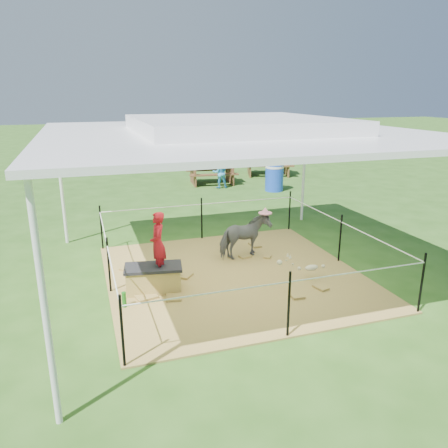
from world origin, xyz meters
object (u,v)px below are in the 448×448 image
object	(u,v)px
green_bottle	(124,300)
picnic_table_near	(212,174)
picnic_table_far	(268,165)
distant_person	(220,173)
pony	(245,237)
trash_barrel	(274,177)
woman	(158,238)
foal	(312,266)
straw_bale	(154,280)

from	to	relation	value
green_bottle	picnic_table_near	distance (m)	10.06
picnic_table_far	distant_person	distance (m)	3.27
pony	trash_barrel	world-z (taller)	trash_barrel
woman	foal	world-z (taller)	woman
woman	pony	world-z (taller)	woman
woman	pony	distance (m)	2.24
distant_person	picnic_table_far	bearing A→B (deg)	-137.98
trash_barrel	pony	bearing A→B (deg)	-119.71
woman	picnic_table_far	size ratio (longest dim) A/B	0.55
woman	distant_person	xyz separation A→B (m)	(3.60, 7.83, -0.42)
woman	picnic_table_near	bearing A→B (deg)	167.47
straw_bale	green_bottle	xyz separation A→B (m)	(-0.55, -0.45, -0.08)
foal	distant_person	world-z (taller)	distant_person
straw_bale	picnic_table_far	distance (m)	11.61
trash_barrel	distant_person	world-z (taller)	distant_person
picnic_table_near	picnic_table_far	world-z (taller)	picnic_table_far
straw_bale	picnic_table_near	bearing A→B (deg)	67.26
distant_person	pony	bearing A→B (deg)	83.64
green_bottle	pony	distance (m)	2.98
green_bottle	straw_bale	bearing A→B (deg)	39.29
straw_bale	pony	distance (m)	2.28
picnic_table_near	picnic_table_far	bearing A→B (deg)	26.48
straw_bale	foal	size ratio (longest dim) A/B	1.11
straw_bale	pony	xyz separation A→B (m)	(2.04, 0.99, 0.25)
foal	picnic_table_far	distance (m)	10.68
trash_barrel	green_bottle	bearing A→B (deg)	-129.19
pony	distant_person	world-z (taller)	distant_person
woman	distant_person	world-z (taller)	woman
picnic_table_near	distant_person	size ratio (longest dim) A/B	1.62
green_bottle	woman	bearing A→B (deg)	34.70
foal	distant_person	xyz separation A→B (m)	(0.87, 8.21, 0.30)
straw_bale	distant_person	distance (m)	8.67
picnic_table_near	distant_person	bearing A→B (deg)	-79.59
green_bottle	picnic_table_near	xyz separation A→B (m)	(4.19, 9.14, 0.22)
straw_bale	trash_barrel	distance (m)	8.65
trash_barrel	distant_person	bearing A→B (deg)	147.61
green_bottle	picnic_table_far	distance (m)	12.29
picnic_table_far	foal	bearing A→B (deg)	-91.48
green_bottle	picnic_table_far	bearing A→B (deg)	55.64
straw_bale	woman	bearing A→B (deg)	0.00
trash_barrel	picnic_table_far	xyz separation A→B (m)	(1.04, 2.91, -0.07)
green_bottle	picnic_table_near	size ratio (longest dim) A/B	0.14
picnic_table_far	woman	bearing A→B (deg)	-105.01
green_bottle	trash_barrel	xyz separation A→B (m)	(5.90, 7.24, 0.33)
picnic_table_near	pony	bearing A→B (deg)	-95.42
distant_person	foal	bearing A→B (deg)	91.22
woman	picnic_table_far	xyz separation A→B (m)	(6.29, 9.70, -0.56)
woman	distant_person	size ratio (longest dim) A/B	0.98
woman	pony	size ratio (longest dim) A/B	1.02
pony	distant_person	xyz separation A→B (m)	(1.66, 6.84, 0.08)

